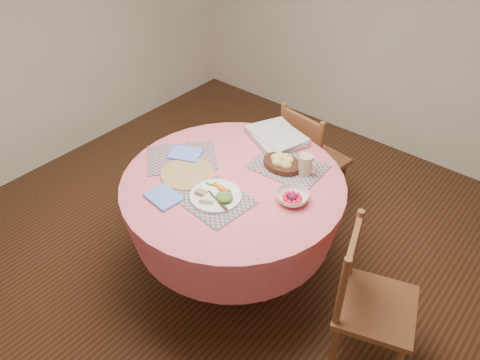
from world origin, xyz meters
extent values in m
plane|color=#331C0F|center=(0.00, 0.00, 0.00)|extent=(4.00, 4.00, 0.00)
cylinder|color=#C65C6D|center=(0.00, 0.00, 0.73)|extent=(1.24, 1.24, 0.04)
cone|color=#C65C6D|center=(0.00, 0.00, 0.56)|extent=(1.24, 1.24, 0.30)
cylinder|color=black|center=(0.00, 0.00, 0.22)|extent=(0.14, 0.14, 0.44)
cylinder|color=black|center=(0.00, 0.00, 0.03)|extent=(0.56, 0.56, 0.06)
cube|color=brown|center=(0.92, 0.01, 0.41)|extent=(0.49, 0.50, 0.04)
cylinder|color=brown|center=(1.01, 0.22, 0.20)|extent=(0.05, 0.05, 0.41)
cylinder|color=brown|center=(0.83, -0.19, 0.20)|extent=(0.05, 0.05, 0.41)
cylinder|color=brown|center=(0.72, 0.12, 0.20)|extent=(0.05, 0.05, 0.41)
cylinder|color=brown|center=(0.81, -0.20, 0.63)|extent=(0.05, 0.05, 0.45)
cylinder|color=brown|center=(0.71, 0.11, 0.63)|extent=(0.05, 0.05, 0.45)
cube|color=brown|center=(0.76, -0.04, 0.72)|extent=(0.13, 0.32, 0.22)
cube|color=brown|center=(0.00, 0.88, 0.40)|extent=(0.44, 0.43, 0.04)
cylinder|color=brown|center=(0.18, 1.01, 0.20)|extent=(0.04, 0.04, 0.40)
cylinder|color=brown|center=(-0.15, 1.05, 0.20)|extent=(0.04, 0.04, 0.40)
cylinder|color=brown|center=(0.14, 0.71, 0.20)|extent=(0.04, 0.04, 0.40)
cylinder|color=brown|center=(-0.18, 0.75, 0.20)|extent=(0.04, 0.04, 0.40)
cylinder|color=brown|center=(0.13, 0.69, 0.63)|extent=(0.04, 0.04, 0.45)
cylinder|color=brown|center=(-0.19, 0.73, 0.63)|extent=(0.04, 0.04, 0.45)
cube|color=brown|center=(-0.03, 0.71, 0.72)|extent=(0.32, 0.07, 0.22)
cube|color=#11645C|center=(0.01, -0.19, 0.75)|extent=(0.43, 0.33, 0.01)
cube|color=#11645C|center=(-0.37, -0.03, 0.75)|extent=(0.49, 0.50, 0.01)
cube|color=#11645C|center=(0.16, 0.30, 0.75)|extent=(0.42, 0.32, 0.01)
cylinder|color=brown|center=(-0.23, -0.12, 0.76)|extent=(0.30, 0.30, 0.01)
cube|color=#5B82EB|center=(-0.18, -0.35, 0.76)|extent=(0.19, 0.16, 0.01)
cube|color=#5B82EB|center=(-0.37, 0.00, 0.76)|extent=(0.22, 0.20, 0.01)
cylinder|color=white|center=(0.02, -0.17, 0.76)|extent=(0.27, 0.27, 0.01)
ellipsoid|color=#294D1A|center=(0.08, -0.18, 0.79)|extent=(0.10, 0.10, 0.04)
cylinder|color=beige|center=(0.01, -0.23, 0.78)|extent=(0.12, 0.12, 0.02)
cube|color=#976C57|center=(-0.04, -0.20, 0.78)|extent=(0.07, 0.05, 0.02)
cube|color=silver|center=(0.04, -0.20, 0.77)|extent=(0.15, 0.05, 0.00)
cylinder|color=black|center=(0.13, 0.27, 0.77)|extent=(0.23, 0.23, 0.03)
ellipsoid|color=tan|center=(0.09, 0.27, 0.81)|extent=(0.07, 0.06, 0.05)
ellipsoid|color=tan|center=(0.15, 0.30, 0.81)|extent=(0.07, 0.06, 0.05)
ellipsoid|color=tan|center=(0.17, 0.25, 0.81)|extent=(0.07, 0.06, 0.05)
ellipsoid|color=tan|center=(0.12, 0.24, 0.81)|extent=(0.07, 0.06, 0.05)
ellipsoid|color=tan|center=(0.13, 0.31, 0.81)|extent=(0.07, 0.06, 0.05)
ellipsoid|color=tan|center=(0.10, 0.30, 0.81)|extent=(0.07, 0.06, 0.05)
cylinder|color=tan|center=(0.26, 0.31, 0.81)|extent=(0.08, 0.08, 0.11)
torus|color=tan|center=(0.31, 0.31, 0.81)|extent=(0.07, 0.01, 0.07)
imported|color=white|center=(0.35, 0.07, 0.78)|extent=(0.19, 0.19, 0.05)
sphere|color=red|center=(0.39, 0.07, 0.77)|extent=(0.03, 0.03, 0.03)
sphere|color=red|center=(0.38, 0.09, 0.77)|extent=(0.03, 0.03, 0.03)
sphere|color=red|center=(0.35, 0.10, 0.77)|extent=(0.03, 0.03, 0.03)
sphere|color=red|center=(0.33, 0.10, 0.77)|extent=(0.03, 0.03, 0.03)
sphere|color=red|center=(0.31, 0.08, 0.77)|extent=(0.03, 0.03, 0.03)
sphere|color=red|center=(0.31, 0.05, 0.77)|extent=(0.03, 0.03, 0.03)
sphere|color=red|center=(0.33, 0.03, 0.77)|extent=(0.03, 0.03, 0.03)
sphere|color=red|center=(0.35, 0.03, 0.77)|extent=(0.03, 0.03, 0.03)
sphere|color=red|center=(0.38, 0.04, 0.77)|extent=(0.03, 0.03, 0.03)
sphere|color=#4D1637|center=(0.35, 0.07, 0.78)|extent=(0.05, 0.05, 0.05)
cube|color=silver|center=(-0.07, 0.48, 0.77)|extent=(0.42, 0.39, 0.03)
cube|color=silver|center=(-0.05, 0.48, 0.80)|extent=(0.38, 0.33, 0.01)
camera|label=1|loc=(1.32, -1.52, 2.33)|focal=35.00mm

